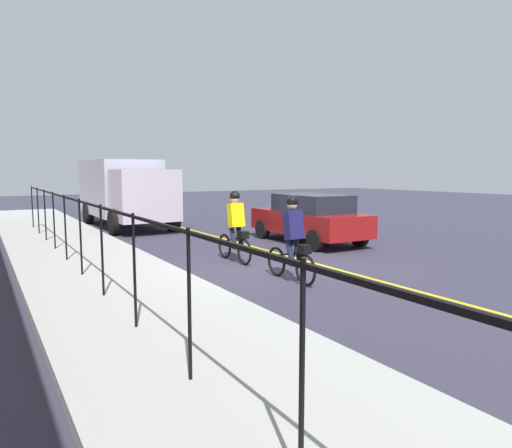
% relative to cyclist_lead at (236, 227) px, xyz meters
% --- Properties ---
extents(ground_plane, '(80.00, 80.00, 0.00)m').
position_rel_cyclist_lead_xyz_m(ground_plane, '(-1.16, -0.02, -0.91)').
color(ground_plane, '#373446').
extents(lane_line_centre, '(36.00, 0.12, 0.01)m').
position_rel_cyclist_lead_xyz_m(lane_line_centre, '(-1.16, -1.62, -0.91)').
color(lane_line_centre, yellow).
rests_on(lane_line_centre, ground).
extents(sidewalk, '(40.00, 3.20, 0.15)m').
position_rel_cyclist_lead_xyz_m(sidewalk, '(-1.16, 3.38, -0.84)').
color(sidewalk, '#AEB0A8').
rests_on(sidewalk, ground).
extents(iron_fence, '(19.22, 0.04, 1.60)m').
position_rel_cyclist_lead_xyz_m(iron_fence, '(-0.16, 3.78, 0.43)').
color(iron_fence, black).
rests_on(iron_fence, sidewalk).
extents(cyclist_lead, '(1.71, 0.36, 1.83)m').
position_rel_cyclist_lead_xyz_m(cyclist_lead, '(0.00, 0.00, 0.00)').
color(cyclist_lead, black).
rests_on(cyclist_lead, ground).
extents(cyclist_follow, '(1.71, 0.36, 1.83)m').
position_rel_cyclist_lead_xyz_m(cyclist_follow, '(-2.48, -0.01, 0.00)').
color(cyclist_follow, black).
rests_on(cyclist_follow, ground).
extents(patrol_sedan, '(4.44, 1.99, 1.58)m').
position_rel_cyclist_lead_xyz_m(patrol_sedan, '(1.62, -3.62, -0.09)').
color(patrol_sedan, maroon).
rests_on(patrol_sedan, ground).
extents(box_truck_background, '(6.73, 2.60, 2.78)m').
position_rel_cyclist_lead_xyz_m(box_truck_background, '(9.12, 0.29, 0.64)').
color(box_truck_background, '#ADADC3').
rests_on(box_truck_background, ground).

